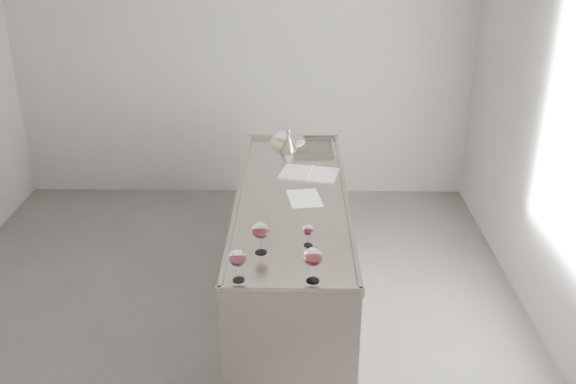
{
  "coord_description": "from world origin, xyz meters",
  "views": [
    {
      "loc": [
        0.53,
        -3.69,
        2.76
      ],
      "look_at": [
        0.47,
        0.19,
        1.02
      ],
      "focal_mm": 40.0,
      "sensor_mm": 36.0,
      "label": 1
    }
  ],
  "objects_px": {
    "wine_glass_left": "(238,259)",
    "ceramic_bowl": "(288,138)",
    "wine_glass_right": "(313,257)",
    "wine_funnel": "(289,145)",
    "notebook": "(309,173)",
    "wine_glass_small": "(308,231)",
    "wine_glass_middle": "(261,231)",
    "counter": "(292,256)"
  },
  "relations": [
    {
      "from": "wine_glass_middle",
      "to": "wine_funnel",
      "type": "distance_m",
      "value": 1.64
    },
    {
      "from": "counter",
      "to": "wine_glass_right",
      "type": "xyz_separation_m",
      "value": [
        0.12,
        -1.08,
        0.61
      ]
    },
    {
      "from": "wine_glass_right",
      "to": "wine_funnel",
      "type": "relative_size",
      "value": 0.92
    },
    {
      "from": "counter",
      "to": "ceramic_bowl",
      "type": "relative_size",
      "value": 11.93
    },
    {
      "from": "wine_glass_middle",
      "to": "wine_glass_right",
      "type": "height_order",
      "value": "wine_glass_right"
    },
    {
      "from": "notebook",
      "to": "ceramic_bowl",
      "type": "relative_size",
      "value": 2.29
    },
    {
      "from": "wine_glass_left",
      "to": "wine_glass_small",
      "type": "bearing_deg",
      "value": 45.92
    },
    {
      "from": "wine_glass_left",
      "to": "wine_funnel",
      "type": "relative_size",
      "value": 0.86
    },
    {
      "from": "wine_glass_left",
      "to": "ceramic_bowl",
      "type": "relative_size",
      "value": 0.91
    },
    {
      "from": "counter",
      "to": "wine_glass_middle",
      "type": "relative_size",
      "value": 12.48
    },
    {
      "from": "wine_funnel",
      "to": "notebook",
      "type": "bearing_deg",
      "value": -71.07
    },
    {
      "from": "counter",
      "to": "wine_glass_left",
      "type": "xyz_separation_m",
      "value": [
        -0.28,
        -1.08,
        0.6
      ]
    },
    {
      "from": "wine_glass_right",
      "to": "ceramic_bowl",
      "type": "bearing_deg",
      "value": 94.38
    },
    {
      "from": "wine_glass_middle",
      "to": "ceramic_bowl",
      "type": "relative_size",
      "value": 0.96
    },
    {
      "from": "ceramic_bowl",
      "to": "wine_funnel",
      "type": "xyz_separation_m",
      "value": [
        0.01,
        -0.23,
        0.02
      ]
    },
    {
      "from": "wine_glass_left",
      "to": "wine_funnel",
      "type": "distance_m",
      "value": 1.95
    },
    {
      "from": "ceramic_bowl",
      "to": "wine_funnel",
      "type": "height_order",
      "value": "wine_funnel"
    },
    {
      "from": "wine_glass_middle",
      "to": "ceramic_bowl",
      "type": "xyz_separation_m",
      "value": [
        0.13,
        1.86,
        -0.09
      ]
    },
    {
      "from": "counter",
      "to": "wine_funnel",
      "type": "xyz_separation_m",
      "value": [
        -0.03,
        0.85,
        0.53
      ]
    },
    {
      "from": "wine_glass_right",
      "to": "wine_funnel",
      "type": "xyz_separation_m",
      "value": [
        -0.15,
        1.93,
        -0.08
      ]
    },
    {
      "from": "notebook",
      "to": "ceramic_bowl",
      "type": "distance_m",
      "value": 0.71
    },
    {
      "from": "ceramic_bowl",
      "to": "wine_glass_left",
      "type": "bearing_deg",
      "value": -96.06
    },
    {
      "from": "wine_glass_middle",
      "to": "wine_glass_small",
      "type": "distance_m",
      "value": 0.29
    },
    {
      "from": "ceramic_bowl",
      "to": "counter",
      "type": "bearing_deg",
      "value": -87.58
    },
    {
      "from": "wine_glass_small",
      "to": "wine_funnel",
      "type": "bearing_deg",
      "value": 94.95
    },
    {
      "from": "wine_funnel",
      "to": "wine_glass_middle",
      "type": "bearing_deg",
      "value": -94.83
    },
    {
      "from": "wine_glass_small",
      "to": "wine_funnel",
      "type": "distance_m",
      "value": 1.55
    },
    {
      "from": "wine_glass_right",
      "to": "wine_glass_left",
      "type": "bearing_deg",
      "value": 180.0
    },
    {
      "from": "wine_funnel",
      "to": "ceramic_bowl",
      "type": "bearing_deg",
      "value": 93.17
    },
    {
      "from": "counter",
      "to": "wine_glass_left",
      "type": "relative_size",
      "value": 13.05
    },
    {
      "from": "counter",
      "to": "wine_glass_right",
      "type": "relative_size",
      "value": 12.09
    },
    {
      "from": "wine_glass_middle",
      "to": "notebook",
      "type": "distance_m",
      "value": 1.22
    },
    {
      "from": "notebook",
      "to": "ceramic_bowl",
      "type": "bearing_deg",
      "value": 116.43
    },
    {
      "from": "wine_glass_small",
      "to": "ceramic_bowl",
      "type": "height_order",
      "value": "wine_glass_small"
    },
    {
      "from": "wine_glass_left",
      "to": "wine_funnel",
      "type": "height_order",
      "value": "wine_funnel"
    },
    {
      "from": "wine_glass_right",
      "to": "notebook",
      "type": "height_order",
      "value": "wine_glass_right"
    },
    {
      "from": "wine_glass_left",
      "to": "counter",
      "type": "bearing_deg",
      "value": 75.72
    },
    {
      "from": "wine_glass_left",
      "to": "wine_funnel",
      "type": "bearing_deg",
      "value": 82.86
    },
    {
      "from": "wine_glass_left",
      "to": "notebook",
      "type": "xyz_separation_m",
      "value": [
        0.4,
        1.47,
        -0.13
      ]
    },
    {
      "from": "wine_glass_right",
      "to": "wine_funnel",
      "type": "distance_m",
      "value": 1.94
    },
    {
      "from": "wine_glass_left",
      "to": "notebook",
      "type": "distance_m",
      "value": 1.53
    },
    {
      "from": "wine_glass_right",
      "to": "wine_glass_small",
      "type": "xyz_separation_m",
      "value": [
        -0.02,
        0.39,
        -0.05
      ]
    }
  ]
}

